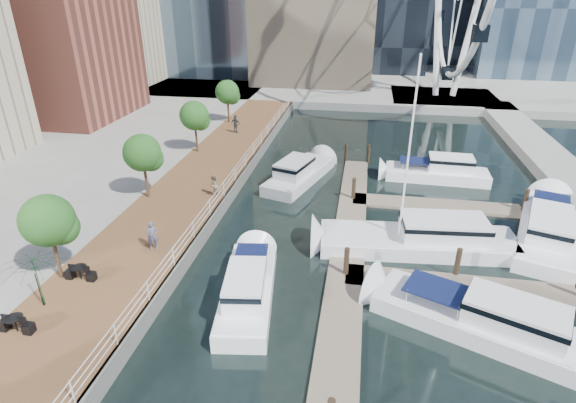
% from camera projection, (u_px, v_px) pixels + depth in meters
% --- Properties ---
extents(ground, '(520.00, 520.00, 0.00)m').
position_uv_depth(ground, '(260.00, 381.00, 18.29)').
color(ground, black).
rests_on(ground, ground).
extents(boardwalk, '(6.00, 60.00, 1.00)m').
position_uv_depth(boardwalk, '(186.00, 199.00, 32.79)').
color(boardwalk, brown).
rests_on(boardwalk, ground).
extents(seawall, '(0.25, 60.00, 1.00)m').
position_uv_depth(seawall, '(226.00, 202.00, 32.33)').
color(seawall, '#595954').
rests_on(seawall, ground).
extents(land_far, '(200.00, 114.00, 1.00)m').
position_uv_depth(land_far, '(355.00, 51.00, 108.75)').
color(land_far, gray).
rests_on(land_far, ground).
extents(pier, '(14.00, 12.00, 1.00)m').
position_uv_depth(pier, '(443.00, 99.00, 62.15)').
color(pier, gray).
rests_on(pier, ground).
extents(railing, '(0.10, 60.00, 1.05)m').
position_uv_depth(railing, '(224.00, 189.00, 31.90)').
color(railing, white).
rests_on(railing, boardwalk).
extents(floating_docks, '(16.00, 34.00, 2.60)m').
position_uv_depth(floating_docks, '(435.00, 258.00, 25.72)').
color(floating_docks, '#6D6051').
rests_on(floating_docks, ground).
extents(street_trees, '(2.60, 42.60, 4.60)m').
position_uv_depth(street_trees, '(142.00, 153.00, 30.64)').
color(street_trees, '#3F2B1C').
rests_on(street_trees, ground).
extents(yacht_foreground, '(11.15, 7.01, 2.15)m').
position_uv_depth(yacht_foreground, '(480.00, 332.00, 20.90)').
color(yacht_foreground, silver).
rests_on(yacht_foreground, ground).
extents(pedestrian_near, '(0.75, 0.67, 1.73)m').
position_uv_depth(pedestrian_near, '(152.00, 236.00, 25.29)').
color(pedestrian_near, '#555771').
rests_on(pedestrian_near, boardwalk).
extents(pedestrian_mid, '(0.72, 0.87, 1.62)m').
position_uv_depth(pedestrian_mid, '(213.00, 185.00, 31.83)').
color(pedestrian_mid, gray).
rests_on(pedestrian_mid, boardwalk).
extents(pedestrian_far, '(1.15, 0.80, 1.82)m').
position_uv_depth(pedestrian_far, '(236.00, 124.00, 45.76)').
color(pedestrian_far, '#363B43').
rests_on(pedestrian_far, boardwalk).
extents(moored_yachts, '(23.08, 34.65, 11.50)m').
position_uv_depth(moored_yachts, '(415.00, 246.00, 27.90)').
color(moored_yachts, silver).
rests_on(moored_yachts, ground).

